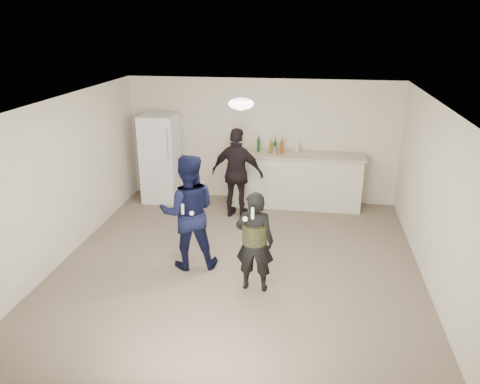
# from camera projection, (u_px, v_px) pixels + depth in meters

# --- Properties ---
(floor) EXTENTS (6.00, 6.00, 0.00)m
(floor) POSITION_uv_depth(u_px,v_px,m) (238.00, 266.00, 7.20)
(floor) COLOR #6B5B4C
(floor) RESTS_ON ground
(ceiling) EXTENTS (6.00, 6.00, 0.00)m
(ceiling) POSITION_uv_depth(u_px,v_px,m) (238.00, 104.00, 6.34)
(ceiling) COLOR silver
(ceiling) RESTS_ON wall_back
(wall_back) EXTENTS (6.00, 0.00, 6.00)m
(wall_back) POSITION_uv_depth(u_px,v_px,m) (261.00, 141.00, 9.55)
(wall_back) COLOR beige
(wall_back) RESTS_ON floor
(wall_front) EXTENTS (6.00, 0.00, 6.00)m
(wall_front) POSITION_uv_depth(u_px,v_px,m) (182.00, 309.00, 3.99)
(wall_front) COLOR beige
(wall_front) RESTS_ON floor
(wall_left) EXTENTS (0.00, 6.00, 6.00)m
(wall_left) POSITION_uv_depth(u_px,v_px,m) (61.00, 181.00, 7.17)
(wall_left) COLOR beige
(wall_left) RESTS_ON floor
(wall_right) EXTENTS (0.00, 6.00, 6.00)m
(wall_right) POSITION_uv_depth(u_px,v_px,m) (437.00, 201.00, 6.37)
(wall_right) COLOR beige
(wall_right) RESTS_ON floor
(counter) EXTENTS (2.60, 0.56, 1.05)m
(counter) POSITION_uv_depth(u_px,v_px,m) (295.00, 181.00, 9.39)
(counter) COLOR beige
(counter) RESTS_ON floor
(counter_top) EXTENTS (2.68, 0.64, 0.04)m
(counter_top) POSITION_uv_depth(u_px,v_px,m) (296.00, 155.00, 9.20)
(counter_top) COLOR #BFAA94
(counter_top) RESTS_ON counter
(fridge) EXTENTS (0.70, 0.70, 1.80)m
(fridge) POSITION_uv_depth(u_px,v_px,m) (161.00, 158.00, 9.60)
(fridge) COLOR white
(fridge) RESTS_ON floor
(fridge_handle) EXTENTS (0.02, 0.02, 0.60)m
(fridge_handle) POSITION_uv_depth(u_px,v_px,m) (167.00, 144.00, 9.08)
(fridge_handle) COLOR silver
(fridge_handle) RESTS_ON fridge
(ceiling_dome) EXTENTS (0.36, 0.36, 0.16)m
(ceiling_dome) POSITION_uv_depth(u_px,v_px,m) (241.00, 104.00, 6.63)
(ceiling_dome) COLOR white
(ceiling_dome) RESTS_ON ceiling
(shaker) EXTENTS (0.08, 0.08, 0.17)m
(shaker) POSITION_uv_depth(u_px,v_px,m) (274.00, 151.00, 9.10)
(shaker) COLOR silver
(shaker) RESTS_ON counter_top
(man) EXTENTS (1.00, 0.86, 1.77)m
(man) POSITION_uv_depth(u_px,v_px,m) (188.00, 212.00, 6.94)
(man) COLOR #101542
(man) RESTS_ON floor
(woman) EXTENTS (0.54, 0.37, 1.45)m
(woman) POSITION_uv_depth(u_px,v_px,m) (255.00, 242.00, 6.38)
(woman) COLOR black
(woman) RESTS_ON floor
(camo_shorts) EXTENTS (0.34, 0.34, 0.28)m
(camo_shorts) POSITION_uv_depth(u_px,v_px,m) (255.00, 233.00, 6.33)
(camo_shorts) COLOR #373D1B
(camo_shorts) RESTS_ON woman
(spectator) EXTENTS (1.07, 0.60, 1.72)m
(spectator) POSITION_uv_depth(u_px,v_px,m) (237.00, 174.00, 8.76)
(spectator) COLOR black
(spectator) RESTS_ON floor
(remote_man) EXTENTS (0.04, 0.04, 0.15)m
(remote_man) POSITION_uv_depth(u_px,v_px,m) (183.00, 209.00, 6.63)
(remote_man) COLOR silver
(remote_man) RESTS_ON man
(nunchuk_man) EXTENTS (0.07, 0.07, 0.07)m
(nunchuk_man) POSITION_uv_depth(u_px,v_px,m) (192.00, 213.00, 6.66)
(nunchuk_man) COLOR white
(nunchuk_man) RESTS_ON man
(remote_woman) EXTENTS (0.04, 0.04, 0.15)m
(remote_woman) POSITION_uv_depth(u_px,v_px,m) (253.00, 213.00, 5.96)
(remote_woman) COLOR white
(remote_woman) RESTS_ON woman
(nunchuk_woman) EXTENTS (0.07, 0.07, 0.07)m
(nunchuk_woman) POSITION_uv_depth(u_px,v_px,m) (245.00, 219.00, 6.04)
(nunchuk_woman) COLOR white
(nunchuk_woman) RESTS_ON woman
(bottle_cluster) EXTENTS (0.82, 0.16, 0.26)m
(bottle_cluster) POSITION_uv_depth(u_px,v_px,m) (276.00, 147.00, 9.25)
(bottle_cluster) COLOR silver
(bottle_cluster) RESTS_ON counter_top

